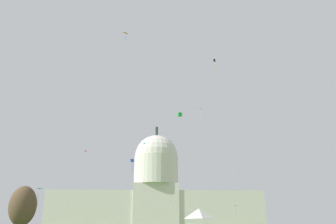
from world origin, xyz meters
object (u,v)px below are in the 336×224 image
(kite_red_mid, at_px, (86,151))
(kite_gold_high, at_px, (202,110))
(kite_black_high, at_px, (215,62))
(kite_turquoise_low, at_px, (39,191))
(kite_magenta_low, at_px, (236,207))
(kite_green_mid, at_px, (179,115))
(kite_orange_high, at_px, (127,34))
(kite_white_mid, at_px, (235,171))
(kite_cyan_high, at_px, (144,143))
(kite_blue_mid, at_px, (132,162))
(tree_west_far, at_px, (23,206))
(event_tent, at_px, (199,223))
(capitol_building, at_px, (156,193))
(kite_violet_low, at_px, (170,198))

(kite_red_mid, bearing_deg, kite_gold_high, -134.15)
(kite_black_high, height_order, kite_turquoise_low, kite_black_high)
(kite_magenta_low, xyz_separation_m, kite_green_mid, (-24.87, -45.64, 21.60))
(kite_orange_high, bearing_deg, kite_white_mid, 15.31)
(kite_magenta_low, distance_m, kite_cyan_high, 69.73)
(kite_turquoise_low, bearing_deg, kite_red_mid, 91.83)
(kite_blue_mid, height_order, kite_cyan_high, kite_cyan_high)
(tree_west_far, xyz_separation_m, kite_magenta_low, (62.62, 45.78, 1.93))
(kite_blue_mid, height_order, kite_magenta_low, kite_blue_mid)
(kite_green_mid, bearing_deg, event_tent, -33.36)
(kite_red_mid, relative_size, kite_orange_high, 0.43)
(kite_green_mid, bearing_deg, kite_gold_high, 44.20)
(event_tent, height_order, kite_blue_mid, kite_blue_mid)
(kite_green_mid, bearing_deg, kite_blue_mid, 149.12)
(kite_blue_mid, distance_m, kite_orange_high, 39.84)
(kite_cyan_high, bearing_deg, kite_black_high, 52.75)
(kite_gold_high, distance_m, kite_orange_high, 35.03)
(capitol_building, bearing_deg, tree_west_far, -104.00)
(kite_violet_low, height_order, kite_red_mid, kite_red_mid)
(kite_black_high, relative_size, kite_blue_mid, 1.12)
(kite_white_mid, bearing_deg, kite_magenta_low, -97.85)
(event_tent, height_order, kite_cyan_high, kite_cyan_high)
(capitol_building, bearing_deg, kite_orange_high, -94.96)
(kite_violet_low, bearing_deg, tree_west_far, -61.75)
(capitol_building, distance_m, kite_gold_high, 115.18)
(event_tent, distance_m, kite_red_mid, 81.89)
(tree_west_far, relative_size, kite_orange_high, 5.18)
(kite_red_mid, relative_size, kite_green_mid, 0.73)
(kite_black_high, height_order, kite_magenta_low, kite_black_high)
(tree_west_far, distance_m, kite_green_mid, 44.48)
(kite_cyan_high, height_order, kite_green_mid, kite_cyan_high)
(kite_gold_high, bearing_deg, event_tent, -123.23)
(tree_west_far, relative_size, kite_cyan_high, 11.02)
(event_tent, xyz_separation_m, kite_magenta_low, (20.53, 46.48, 5.71))
(kite_gold_high, distance_m, kite_cyan_high, 75.24)
(event_tent, relative_size, kite_black_high, 1.64)
(kite_blue_mid, relative_size, kite_cyan_high, 3.37)
(kite_violet_low, bearing_deg, kite_red_mid, -84.85)
(kite_turquoise_low, bearing_deg, kite_white_mid, 46.44)
(kite_magenta_low, relative_size, kite_green_mid, 2.00)
(event_tent, xyz_separation_m, tree_west_far, (-42.09, 0.70, 3.78))
(kite_blue_mid, bearing_deg, kite_violet_low, 104.53)
(kite_turquoise_low, distance_m, kite_gold_high, 55.90)
(kite_cyan_high, xyz_separation_m, kite_orange_high, (-4.00, -88.67, 13.43))
(kite_cyan_high, distance_m, kite_orange_high, 89.77)
(kite_orange_high, bearing_deg, kite_blue_mid, -83.85)
(event_tent, bearing_deg, tree_west_far, 176.84)
(kite_violet_low, height_order, kite_white_mid, kite_white_mid)
(kite_black_high, bearing_deg, kite_green_mid, 117.90)
(capitol_building, relative_size, kite_blue_mid, 37.16)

